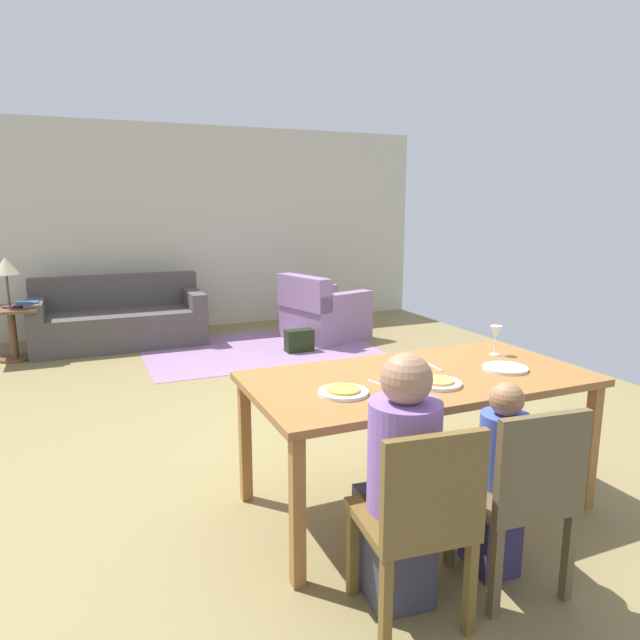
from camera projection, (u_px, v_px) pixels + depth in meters
ground_plane at (283, 402)px, 4.96m from camera, size 6.47×6.72×0.02m
back_wall at (198, 228)px, 7.75m from camera, size 6.47×0.10×2.70m
dining_table at (418, 387)px, 3.14m from camera, size 1.86×0.95×0.76m
plate_near_man at (343, 392)px, 2.82m from camera, size 0.25×0.25×0.02m
pizza_near_man at (343, 389)px, 2.81m from camera, size 0.17×0.17×0.01m
plate_near_child at (437, 383)px, 2.96m from camera, size 0.25×0.25×0.02m
pizza_near_child at (438, 380)px, 2.96m from camera, size 0.17×0.17×0.01m
plate_near_woman at (505, 368)px, 3.23m from camera, size 0.25×0.25×0.02m
wine_glass at (496, 334)px, 3.52m from camera, size 0.07×0.07×0.19m
fork at (378, 384)px, 2.97m from camera, size 0.06×0.15×0.01m
knife at (434, 367)px, 3.28m from camera, size 0.02×0.17×0.01m
dining_chair_man at (419, 515)px, 2.22m from camera, size 0.46×0.46×0.87m
person_man at (399, 489)px, 2.38m from camera, size 0.31×0.41×1.11m
dining_chair_child at (522, 490)px, 2.42m from camera, size 0.46×0.46×0.87m
person_child at (497, 484)px, 2.59m from camera, size 0.22×0.30×0.92m
area_rug at (258, 349)px, 6.72m from camera, size 2.60×1.80×0.01m
couch at (119, 320)px, 6.87m from camera, size 1.96×0.86×0.82m
armchair at (322, 314)px, 7.18m from camera, size 1.06×1.05×0.82m
side_table at (12, 326)px, 6.19m from camera, size 0.56×0.56×0.58m
table_lamp at (6, 268)px, 6.07m from camera, size 0.26×0.26×0.54m
book_lower at (26, 305)px, 6.23m from camera, size 0.22×0.16×0.03m
book_upper at (27, 303)px, 6.19m from camera, size 0.22×0.16×0.03m
handbag at (299, 341)px, 6.59m from camera, size 0.32×0.16×0.26m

